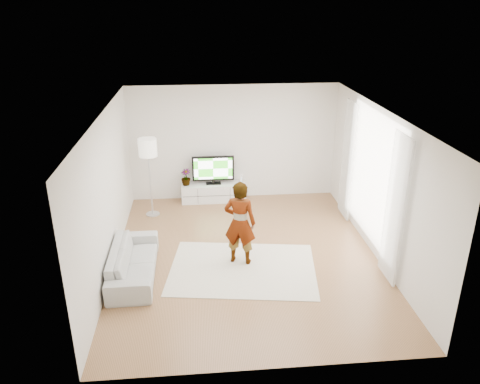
{
  "coord_description": "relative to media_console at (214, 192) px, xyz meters",
  "views": [
    {
      "loc": [
        -0.86,
        -7.85,
        4.62
      ],
      "look_at": [
        -0.08,
        0.4,
        1.19
      ],
      "focal_mm": 35.0,
      "sensor_mm": 36.0,
      "label": 1
    }
  ],
  "objects": [
    {
      "name": "curtain_far",
      "position": [
        2.91,
        -1.16,
        1.13
      ],
      "size": [
        0.04,
        0.7,
        2.6
      ],
      "primitive_type": "cube",
      "color": "white",
      "rests_on": "floor"
    },
    {
      "name": "player",
      "position": [
        0.37,
        -2.96,
        0.6
      ],
      "size": [
        0.68,
        0.55,
        1.62
      ],
      "primitive_type": "imported",
      "rotation": [
        0.0,
        0.0,
        2.83
      ],
      "color": "#334772",
      "rests_on": "rug"
    },
    {
      "name": "television",
      "position": [
        -0.0,
        0.03,
        0.6
      ],
      "size": [
        1.01,
        0.2,
        0.7
      ],
      "color": "black",
      "rests_on": "media_console"
    },
    {
      "name": "wall_front",
      "position": [
        0.51,
        -5.76,
        1.18
      ],
      "size": [
        5.0,
        0.02,
        2.8
      ],
      "primitive_type": "cube",
      "color": "silver",
      "rests_on": "floor"
    },
    {
      "name": "window",
      "position": [
        2.99,
        -2.46,
        1.23
      ],
      "size": [
        0.01,
        2.6,
        2.5
      ],
      "primitive_type": "cube",
      "color": "white",
      "rests_on": "wall_right"
    },
    {
      "name": "floor",
      "position": [
        0.51,
        -2.76,
        -0.22
      ],
      "size": [
        6.0,
        6.0,
        0.0
      ],
      "primitive_type": "plane",
      "color": "#A06F48",
      "rests_on": "ground"
    },
    {
      "name": "sofa",
      "position": [
        -1.57,
        -3.24,
        0.06
      ],
      "size": [
        0.78,
        1.95,
        0.57
      ],
      "primitive_type": "imported",
      "rotation": [
        0.0,
        0.0,
        1.58
      ],
      "color": "#B2B2AD",
      "rests_on": "floor"
    },
    {
      "name": "floor_lamp",
      "position": [
        -1.44,
        -0.67,
        1.31
      ],
      "size": [
        0.4,
        0.4,
        1.81
      ],
      "color": "silver",
      "rests_on": "floor"
    },
    {
      "name": "wall_back",
      "position": [
        0.51,
        0.24,
        1.18
      ],
      "size": [
        5.0,
        0.02,
        2.8
      ],
      "primitive_type": "cube",
      "color": "silver",
      "rests_on": "floor"
    },
    {
      "name": "rug",
      "position": [
        0.4,
        -3.22,
        -0.21
      ],
      "size": [
        2.9,
        2.27,
        0.01
      ],
      "primitive_type": "cube",
      "rotation": [
        0.0,
        0.0,
        -0.14
      ],
      "color": "beige",
      "rests_on": "floor"
    },
    {
      "name": "wall_right",
      "position": [
        3.01,
        -2.76,
        1.18
      ],
      "size": [
        0.02,
        6.0,
        2.8
      ],
      "primitive_type": "cube",
      "color": "silver",
      "rests_on": "floor"
    },
    {
      "name": "curtain_near",
      "position": [
        2.91,
        -3.76,
        1.13
      ],
      "size": [
        0.04,
        0.7,
        2.6
      ],
      "primitive_type": "cube",
      "color": "white",
      "rests_on": "floor"
    },
    {
      "name": "potted_plant",
      "position": [
        -0.66,
        0.0,
        0.42
      ],
      "size": [
        0.3,
        0.3,
        0.4
      ],
      "primitive_type": "imported",
      "rotation": [
        0.0,
        0.0,
        -0.42
      ],
      "color": "#3F7238",
      "rests_on": "media_console"
    },
    {
      "name": "wall_left",
      "position": [
        -1.99,
        -2.76,
        1.18
      ],
      "size": [
        0.02,
        6.0,
        2.8
      ],
      "primitive_type": "cube",
      "color": "silver",
      "rests_on": "floor"
    },
    {
      "name": "game_console",
      "position": [
        0.68,
        -0.0,
        0.32
      ],
      "size": [
        0.07,
        0.15,
        0.2
      ],
      "rotation": [
        0.0,
        0.0,
        -0.18
      ],
      "color": "white",
      "rests_on": "media_console"
    },
    {
      "name": "ceiling",
      "position": [
        0.51,
        -2.76,
        2.58
      ],
      "size": [
        6.0,
        6.0,
        0.0
      ],
      "primitive_type": "plane",
      "color": "white",
      "rests_on": "wall_back"
    },
    {
      "name": "media_console",
      "position": [
        0.0,
        0.0,
        0.0
      ],
      "size": [
        1.56,
        0.44,
        0.44
      ],
      "color": "silver",
      "rests_on": "floor"
    }
  ]
}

